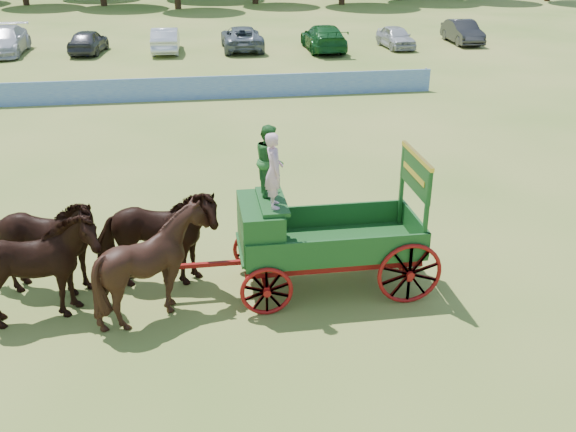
# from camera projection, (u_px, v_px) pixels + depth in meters

# --- Properties ---
(ground) EXTENTS (160.00, 160.00, 0.00)m
(ground) POSITION_uv_depth(u_px,v_px,m) (173.00, 319.00, 13.05)
(ground) COLOR #9E9047
(ground) RESTS_ON ground
(horse_lead_left) EXTENTS (2.95, 1.86, 2.31)m
(horse_lead_left) POSITION_uv_depth(u_px,v_px,m) (29.00, 273.00, 12.46)
(horse_lead_left) COLOR black
(horse_lead_left) RESTS_ON ground
(horse_lead_right) EXTENTS (2.94, 1.82, 2.31)m
(horse_lead_right) POSITION_uv_depth(u_px,v_px,m) (40.00, 247.00, 13.45)
(horse_lead_right) COLOR black
(horse_lead_right) RESTS_ON ground
(horse_wheel_left) EXTENTS (2.42, 2.24, 2.31)m
(horse_wheel_left) POSITION_uv_depth(u_px,v_px,m) (154.00, 264.00, 12.79)
(horse_wheel_left) COLOR black
(horse_wheel_left) RESTS_ON ground
(horse_wheel_right) EXTENTS (2.80, 1.41, 2.31)m
(horse_wheel_right) POSITION_uv_depth(u_px,v_px,m) (156.00, 239.00, 13.78)
(horse_wheel_right) COLOR black
(horse_wheel_right) RESTS_ON ground
(farm_dray) EXTENTS (6.00, 2.00, 3.69)m
(farm_dray) POSITION_uv_depth(u_px,v_px,m) (297.00, 222.00, 13.53)
(farm_dray) COLOR maroon
(farm_dray) RESTS_ON ground
(sponsor_banner) EXTENTS (26.00, 0.08, 1.05)m
(sponsor_banner) POSITION_uv_depth(u_px,v_px,m) (154.00, 90.00, 28.88)
(sponsor_banner) COLOR blue
(sponsor_banner) RESTS_ON ground
(parked_cars) EXTENTS (46.75, 7.37, 1.63)m
(parked_cars) POSITION_uv_depth(u_px,v_px,m) (114.00, 41.00, 39.61)
(parked_cars) COLOR silver
(parked_cars) RESTS_ON ground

